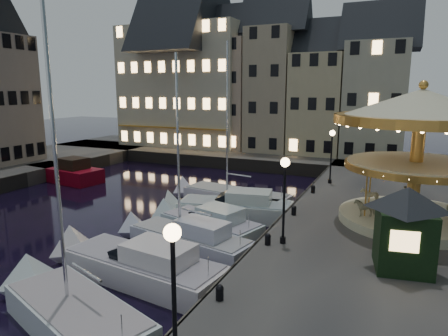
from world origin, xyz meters
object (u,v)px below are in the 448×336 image
at_px(motorboat_f, 230,197).
at_px(carousel, 419,131).
at_px(bollard_a, 220,292).
at_px(motorboat_b, 137,265).
at_px(streetlamp_b, 284,188).
at_px(motorboat_c, 184,239).
at_px(ticket_kiosk, 406,214).
at_px(bollard_c, 294,210).
at_px(motorboat_e, 230,208).
at_px(streetlamp_a, 174,281).
at_px(bollard_d, 313,189).
at_px(motorboat_a, 69,312).
at_px(streetlamp_c, 332,149).
at_px(red_fishing_boat, 65,173).
at_px(bollard_b, 268,239).
at_px(motorboat_d, 206,225).

height_order(motorboat_f, carousel, motorboat_f).
bearing_deg(bollard_a, motorboat_b, 156.66).
distance_m(streetlamp_b, motorboat_f, 11.79).
relative_size(motorboat_c, ticket_kiosk, 2.71).
bearing_deg(bollard_c, carousel, 11.37).
relative_size(bollard_c, motorboat_e, 0.07).
bearing_deg(bollard_c, streetlamp_a, -87.63).
relative_size(bollard_d, motorboat_b, 0.06).
xyz_separation_m(bollard_c, motorboat_a, (-5.22, -12.34, -1.06)).
xyz_separation_m(streetlamp_a, ticket_kiosk, (5.23, 9.26, -0.37)).
xyz_separation_m(streetlamp_c, motorboat_c, (-5.37, -13.64, -3.34)).
bearing_deg(red_fishing_boat, streetlamp_a, -39.77).
height_order(streetlamp_b, bollard_b, streetlamp_b).
height_order(bollard_c, ticket_kiosk, ticket_kiosk).
relative_size(bollard_a, motorboat_b, 0.06).
bearing_deg(motorboat_d, motorboat_b, -93.89).
xyz_separation_m(motorboat_c, red_fishing_boat, (-18.65, 10.13, 0.03)).
height_order(motorboat_a, motorboat_f, motorboat_a).
relative_size(bollard_c, carousel, 0.06).
xyz_separation_m(streetlamp_a, motorboat_c, (-5.37, 9.86, -3.34)).
bearing_deg(motorboat_c, bollard_a, -50.87).
height_order(streetlamp_a, motorboat_d, streetlamp_a).
height_order(streetlamp_b, bollard_c, streetlamp_b).
bearing_deg(bollard_a, bollard_b, 90.00).
distance_m(bollard_d, motorboat_f, 6.22).
distance_m(bollard_d, carousel, 8.96).
height_order(bollard_d, motorboat_d, motorboat_d).
bearing_deg(red_fishing_boat, streetlamp_c, 8.33).
relative_size(motorboat_c, carousel, 1.22).
xyz_separation_m(streetlamp_a, carousel, (5.67, 15.76, 2.37)).
distance_m(streetlamp_c, bollard_c, 9.34).
bearing_deg(carousel, streetlamp_a, -109.80).
height_order(streetlamp_a, motorboat_f, motorboat_f).
xyz_separation_m(bollard_a, motorboat_e, (-4.78, 12.11, -0.96)).
bearing_deg(bollard_d, motorboat_d, -122.40).
distance_m(streetlamp_b, bollard_c, 5.14).
distance_m(bollard_b, motorboat_d, 5.71).
bearing_deg(ticket_kiosk, bollard_c, 138.10).
bearing_deg(motorboat_d, streetlamp_a, -66.64).
bearing_deg(motorboat_f, carousel, -15.08).
xyz_separation_m(bollard_a, motorboat_f, (-6.06, 15.08, -1.07)).
relative_size(streetlamp_b, carousel, 0.47).
height_order(streetlamp_c, motorboat_c, motorboat_c).
bearing_deg(motorboat_d, carousel, 16.61).
relative_size(bollard_d, motorboat_a, 0.04).
xyz_separation_m(bollard_a, bollard_d, (0.00, 16.00, 0.00)).
bearing_deg(carousel, motorboat_d, -163.39).
xyz_separation_m(bollard_d, carousel, (6.27, -4.24, 4.79)).
height_order(streetlamp_a, red_fishing_boat, red_fishing_boat).
distance_m(streetlamp_a, motorboat_c, 11.71).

